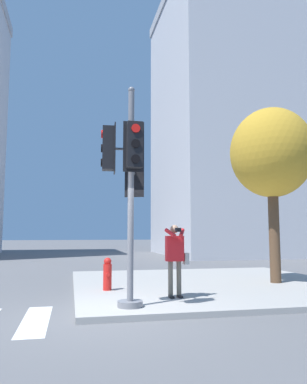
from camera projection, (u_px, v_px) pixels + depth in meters
name	position (u px, v px, depth m)	size (l,w,h in m)	color
ground_plane	(102.00, 317.00, 7.05)	(160.00, 160.00, 0.00)	#5B5B5E
sidewalk_corner	(210.00, 284.00, 11.21)	(8.00, 8.00, 0.12)	#9E9B96
traffic_signal_pole	(128.00, 176.00, 7.69)	(0.98, 1.23, 4.54)	slate
person_photographer	(175.00, 254.00, 8.62)	(0.58, 0.54, 1.65)	black
street_tree	(271.00, 154.00, 11.48)	(2.51, 2.51, 5.30)	brown
fire_hydrant	(107.00, 274.00, 9.63)	(0.22, 0.28, 0.83)	red
building_right	(263.00, 125.00, 29.13)	(15.78, 11.16, 19.93)	#BCBCC1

